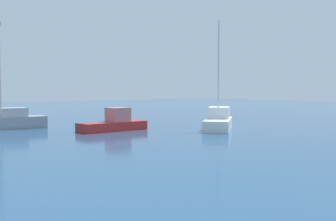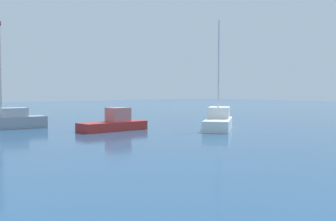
# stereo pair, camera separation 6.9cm
# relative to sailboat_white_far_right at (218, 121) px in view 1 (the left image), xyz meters

# --- Properties ---
(water) EXTENTS (160.00, 160.00, 0.00)m
(water) POSITION_rel_sailboat_white_far_right_xyz_m (-5.17, 1.28, -0.66)
(water) COLOR navy
(water) RESTS_ON ground
(sailboat_white_far_right) EXTENTS (5.38, 5.06, 8.22)m
(sailboat_white_far_right) POSITION_rel_sailboat_white_far_right_xyz_m (0.00, 0.00, 0.00)
(sailboat_white_far_right) COLOR white
(sailboat_white_far_right) RESTS_ON water
(motorboat_red_center_channel) EXTENTS (5.38, 2.19, 1.70)m
(motorboat_red_center_channel) POSITION_rel_sailboat_white_far_right_xyz_m (-6.80, 4.03, -0.12)
(motorboat_red_center_channel) COLOR #B22823
(motorboat_red_center_channel) RESTS_ON water
(motorboat_grey_outer_mooring) EXTENTS (5.68, 1.74, 1.62)m
(motorboat_grey_outer_mooring) POSITION_rel_sailboat_white_far_right_xyz_m (-12.67, 10.06, -0.07)
(motorboat_grey_outer_mooring) COLOR gray
(motorboat_grey_outer_mooring) RESTS_ON water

